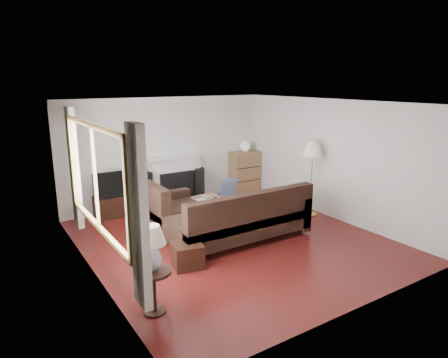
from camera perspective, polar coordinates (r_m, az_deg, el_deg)
room at (r=7.06m, az=1.32°, el=0.69°), size 5.10×5.60×2.54m
window at (r=5.82m, az=-17.93°, el=0.15°), size 0.12×2.74×1.54m
curtain_near at (r=4.48m, az=-12.03°, el=-5.55°), size 0.10×0.35×2.10m
curtain_far at (r=7.31m, az=-20.60°, el=1.45°), size 0.10×0.35×2.10m
fireplace at (r=9.52m, az=-6.86°, el=-0.09°), size 1.40×0.26×1.15m
tv_stand at (r=8.96m, az=-15.14°, el=-3.69°), size 0.91×0.41×0.45m
television at (r=8.82m, az=-15.35°, el=-0.55°), size 0.98×0.13×0.56m
speaker_left at (r=9.16m, az=-11.18°, el=-1.71°), size 0.28×0.32×0.87m
speaker_right at (r=9.75m, az=-3.53°, el=-0.74°), size 0.31×0.33×0.80m
bookshelf at (r=10.40m, az=2.99°, el=1.01°), size 0.79×0.38×1.09m
globe_lamp at (r=10.27m, az=3.03°, el=4.69°), size 0.27×0.27×0.27m
sectional_sofa at (r=7.31m, az=2.27°, el=-5.29°), size 2.86×2.09×0.93m
coffee_table at (r=8.61m, az=-3.52°, el=-4.13°), size 1.08×0.68×0.40m
footstool at (r=6.42m, az=-5.24°, el=-10.76°), size 0.54×0.54×0.38m
floor_lamp at (r=8.76m, az=12.38°, el=0.03°), size 0.51×0.51×1.62m
side_table at (r=5.28m, az=-10.00°, el=-15.56°), size 0.46×0.46×0.58m
table_lamp at (r=5.02m, az=-10.28°, el=-9.77°), size 0.36×0.36×0.58m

